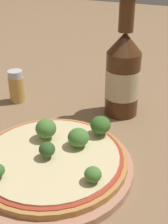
# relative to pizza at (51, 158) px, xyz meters

# --- Properties ---
(ground_plane) EXTENTS (3.00, 3.00, 0.00)m
(ground_plane) POSITION_rel_pizza_xyz_m (-0.02, 0.01, -0.02)
(ground_plane) COLOR #846647
(plate) EXTENTS (0.27, 0.27, 0.01)m
(plate) POSITION_rel_pizza_xyz_m (-0.00, -0.00, -0.01)
(plate) COLOR tan
(plate) RESTS_ON ground_plane
(pizza) EXTENTS (0.24, 0.24, 0.01)m
(pizza) POSITION_rel_pizza_xyz_m (0.00, 0.00, 0.00)
(pizza) COLOR #B77F42
(pizza) RESTS_ON plate
(broccoli_floret_0) EXTENTS (0.02, 0.02, 0.02)m
(broccoli_floret_0) POSITION_rel_pizza_xyz_m (0.08, -0.03, 0.02)
(broccoli_floret_0) COLOR #7A9E5B
(broccoli_floret_0) RESTS_ON pizza
(broccoli_floret_1) EXTENTS (0.02, 0.02, 0.03)m
(broccoli_floret_1) POSITION_rel_pizza_xyz_m (-0.00, -0.01, 0.02)
(broccoli_floret_1) COLOR #7A9E5B
(broccoli_floret_1) RESTS_ON pizza
(broccoli_floret_2) EXTENTS (0.03, 0.03, 0.03)m
(broccoli_floret_2) POSITION_rel_pizza_xyz_m (0.05, 0.08, 0.03)
(broccoli_floret_2) COLOR #7A9E5B
(broccoli_floret_2) RESTS_ON pizza
(broccoli_floret_4) EXTENTS (0.03, 0.03, 0.04)m
(broccoli_floret_4) POSITION_rel_pizza_xyz_m (-0.03, 0.04, 0.03)
(broccoli_floret_4) COLOR #7A9E5B
(broccoli_floret_4) RESTS_ON pizza
(broccoli_floret_5) EXTENTS (0.03, 0.03, 0.03)m
(broccoli_floret_5) POSITION_rel_pizza_xyz_m (0.03, 0.04, 0.02)
(broccoli_floret_5) COLOR #7A9E5B
(broccoli_floret_5) RESTS_ON pizza
(beer_bottle) EXTENTS (0.07, 0.07, 0.24)m
(beer_bottle) POSITION_rel_pizza_xyz_m (0.04, 0.22, 0.07)
(beer_bottle) COLOR #472814
(beer_bottle) RESTS_ON ground_plane
(pepper_shaker) EXTENTS (0.03, 0.03, 0.07)m
(pepper_shaker) POSITION_rel_pizza_xyz_m (-0.19, 0.18, 0.02)
(pepper_shaker) COLOR tan
(pepper_shaker) RESTS_ON ground_plane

